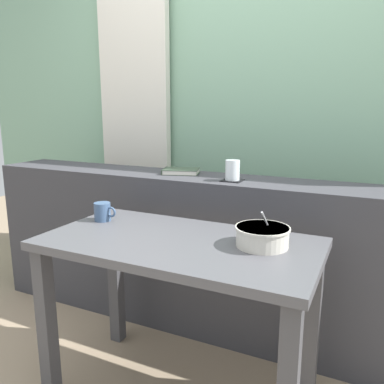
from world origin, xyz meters
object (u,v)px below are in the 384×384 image
(breakfast_table, at_px, (179,269))
(coaster_square, at_px, (232,180))
(ceramic_mug, at_px, (103,212))
(juice_glass, at_px, (232,171))
(closed_book, at_px, (181,171))
(soup_bowl, at_px, (262,237))

(breakfast_table, relative_size, coaster_square, 11.02)
(coaster_square, bearing_deg, ceramic_mug, -137.28)
(juice_glass, height_order, ceramic_mug, juice_glass)
(breakfast_table, height_order, closed_book, closed_book)
(juice_glass, relative_size, closed_book, 0.44)
(breakfast_table, relative_size, juice_glass, 10.89)
(breakfast_table, relative_size, closed_book, 4.79)
(juice_glass, xyz_separation_m, closed_book, (-0.34, 0.08, -0.04))
(breakfast_table, bearing_deg, soup_bowl, 12.45)
(coaster_square, xyz_separation_m, closed_book, (-0.34, 0.08, 0.01))
(breakfast_table, relative_size, ceramic_mug, 9.76)
(coaster_square, bearing_deg, breakfast_table, -93.50)
(soup_bowl, xyz_separation_m, ceramic_mug, (-0.76, 0.02, 0.01))
(closed_book, distance_m, soup_bowl, 0.84)
(breakfast_table, distance_m, juice_glass, 0.62)
(breakfast_table, bearing_deg, ceramic_mug, 168.77)
(juice_glass, distance_m, ceramic_mug, 0.67)
(juice_glass, relative_size, ceramic_mug, 0.90)
(closed_book, height_order, ceramic_mug, closed_book)
(breakfast_table, height_order, juice_glass, juice_glass)
(coaster_square, relative_size, closed_book, 0.43)
(coaster_square, relative_size, soup_bowl, 0.48)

